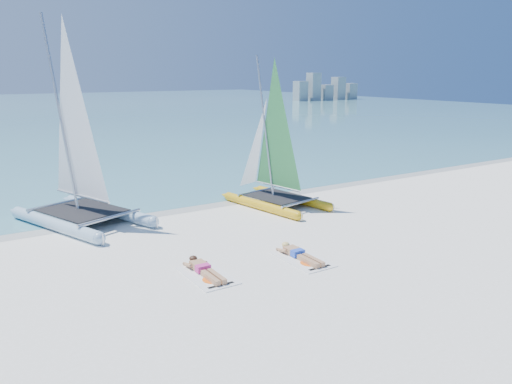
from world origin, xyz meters
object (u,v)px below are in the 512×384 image
(catamaran_blue, at_px, (76,161))
(sunbather_b, at_px, (298,253))
(sunbather_a, at_px, (204,269))
(catamaran_yellow, at_px, (269,157))
(towel_a, at_px, (207,275))
(towel_b, at_px, (303,259))

(catamaran_blue, height_order, sunbather_b, catamaran_blue)
(sunbather_b, bearing_deg, sunbather_a, 171.56)
(catamaran_yellow, bearing_deg, catamaran_blue, 158.56)
(towel_a, bearing_deg, catamaran_yellow, 43.99)
(catamaran_yellow, xyz_separation_m, towel_a, (-5.34, -5.16, -1.85))
(catamaran_blue, height_order, towel_a, catamaran_blue)
(sunbather_b, bearing_deg, towel_b, -90.00)
(catamaran_yellow, relative_size, sunbather_b, 3.43)
(sunbather_a, bearing_deg, catamaran_blue, 104.03)
(sunbather_b, bearing_deg, towel_a, 175.50)
(sunbather_a, xyz_separation_m, sunbather_b, (2.76, -0.41, 0.00))
(sunbather_b, bearing_deg, catamaran_yellow, 64.31)
(catamaran_yellow, xyz_separation_m, sunbather_a, (-5.34, -4.96, -1.74))
(catamaran_blue, relative_size, catamaran_yellow, 1.23)
(catamaran_blue, bearing_deg, sunbather_b, -77.93)
(catamaran_yellow, bearing_deg, towel_b, -125.15)
(sunbather_a, bearing_deg, towel_b, -12.30)
(catamaran_blue, height_order, catamaran_yellow, catamaran_blue)
(towel_a, xyz_separation_m, towel_b, (2.76, -0.41, 0.00))
(towel_a, bearing_deg, sunbather_b, -4.50)
(towel_a, relative_size, sunbather_a, 1.07)
(catamaran_yellow, distance_m, towel_b, 6.41)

